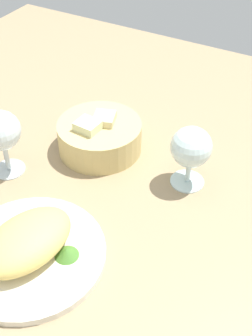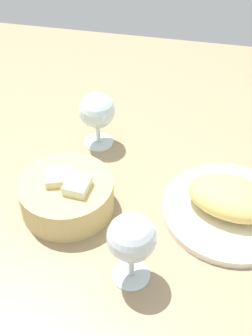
{
  "view_description": "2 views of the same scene",
  "coord_description": "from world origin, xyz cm",
  "px_view_note": "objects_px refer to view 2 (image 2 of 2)",
  "views": [
    {
      "loc": [
        -49.15,
        -36.05,
        59.43
      ],
      "look_at": [
        5.16,
        -5.76,
        5.12
      ],
      "focal_mm": 47.66,
      "sensor_mm": 36.0,
      "label": 1
    },
    {
      "loc": [
        -9.6,
        57.97,
        61.63
      ],
      "look_at": [
        3.59,
        -3.36,
        4.61
      ],
      "focal_mm": 46.53,
      "sensor_mm": 36.0,
      "label": 2
    }
  ],
  "objects_px": {
    "plate": "(229,209)",
    "wine_glass_near": "(97,112)",
    "bread_basket": "(67,195)",
    "wine_glass_far": "(132,240)"
  },
  "relations": [
    {
      "from": "wine_glass_far",
      "to": "wine_glass_near",
      "type": "bearing_deg",
      "value": -66.54
    },
    {
      "from": "plate",
      "to": "wine_glass_near",
      "type": "xyz_separation_m",
      "value": [
        0.29,
        -0.15,
        0.08
      ]
    },
    {
      "from": "wine_glass_far",
      "to": "bread_basket",
      "type": "bearing_deg",
      "value": -40.01
    },
    {
      "from": "plate",
      "to": "wine_glass_near",
      "type": "relative_size",
      "value": 1.99
    },
    {
      "from": "plate",
      "to": "wine_glass_far",
      "type": "height_order",
      "value": "wine_glass_far"
    },
    {
      "from": "bread_basket",
      "to": "wine_glass_far",
      "type": "bearing_deg",
      "value": 139.99
    },
    {
      "from": "wine_glass_far",
      "to": "plate",
      "type": "bearing_deg",
      "value": -130.79
    },
    {
      "from": "wine_glass_near",
      "to": "wine_glass_far",
      "type": "xyz_separation_m",
      "value": [
        -0.14,
        0.33,
        0.01
      ]
    },
    {
      "from": "wine_glass_near",
      "to": "wine_glass_far",
      "type": "relative_size",
      "value": 0.92
    },
    {
      "from": "plate",
      "to": "wine_glass_far",
      "type": "relative_size",
      "value": 1.83
    }
  ]
}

